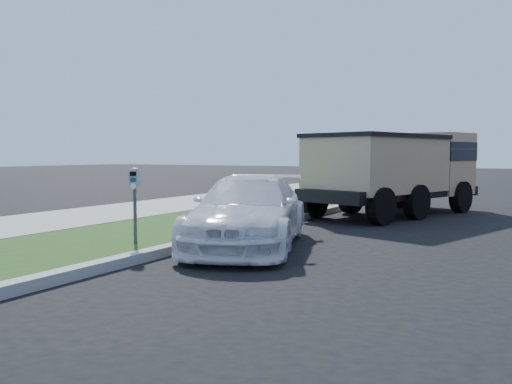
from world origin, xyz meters
The scene contains 5 objects.
ground centered at (0.00, 0.00, 0.00)m, with size 120.00×120.00×0.00m, color black.
streetside centered at (-5.57, 2.00, 0.07)m, with size 6.12×50.00×0.15m.
parking_meter centered at (-3.27, 0.23, 1.04)m, with size 0.20×0.16×1.27m.
white_wagon centered at (-1.84, 1.58, 0.62)m, with size 1.72×4.24×1.23m, color white.
dump_truck centered at (-0.86, 7.88, 1.24)m, with size 3.66×5.98×2.21m.
Camera 1 is at (2.81, -6.63, 1.61)m, focal length 38.00 mm.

